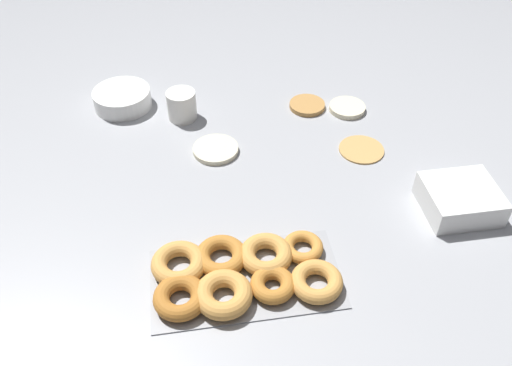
# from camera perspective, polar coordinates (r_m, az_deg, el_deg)

# --- Properties ---
(ground_plane) EXTENTS (3.00, 3.00, 0.00)m
(ground_plane) POSITION_cam_1_polar(r_m,az_deg,el_deg) (1.29, 1.73, 1.89)
(ground_plane) COLOR #9EA0A5
(pancake_0) EXTENTS (0.10, 0.10, 0.01)m
(pancake_0) POSITION_cam_1_polar(r_m,az_deg,el_deg) (1.49, 9.58, 7.80)
(pancake_0) COLOR beige
(pancake_0) RESTS_ON ground_plane
(pancake_1) EXTENTS (0.11, 0.11, 0.01)m
(pancake_1) POSITION_cam_1_polar(r_m,az_deg,el_deg) (1.36, 11.05, 3.55)
(pancake_1) COLOR tan
(pancake_1) RESTS_ON ground_plane
(pancake_2) EXTENTS (0.11, 0.11, 0.01)m
(pancake_2) POSITION_cam_1_polar(r_m,az_deg,el_deg) (1.33, -4.27, 3.54)
(pancake_2) COLOR beige
(pancake_2) RESTS_ON ground_plane
(pancake_3) EXTENTS (0.10, 0.10, 0.01)m
(pancake_3) POSITION_cam_1_polar(r_m,az_deg,el_deg) (1.49, 5.40, 8.14)
(pancake_3) COLOR #B27F42
(pancake_3) RESTS_ON ground_plane
(donut_tray) EXTENTS (0.36, 0.20, 0.04)m
(donut_tray) POSITION_cam_1_polar(r_m,az_deg,el_deg) (1.04, -1.79, -9.55)
(donut_tray) COLOR #93969B
(donut_tray) RESTS_ON ground_plane
(batter_bowl) EXTENTS (0.15, 0.15, 0.05)m
(batter_bowl) POSITION_cam_1_polar(r_m,az_deg,el_deg) (1.52, -13.89, 8.63)
(batter_bowl) COLOR white
(batter_bowl) RESTS_ON ground_plane
(container_stack) EXTENTS (0.15, 0.14, 0.06)m
(container_stack) POSITION_cam_1_polar(r_m,az_deg,el_deg) (1.24, 20.68, -1.61)
(container_stack) COLOR white
(container_stack) RESTS_ON ground_plane
(paper_cup) EXTENTS (0.08, 0.08, 0.08)m
(paper_cup) POSITION_cam_1_polar(r_m,az_deg,el_deg) (1.44, -7.83, 8.11)
(paper_cup) COLOR white
(paper_cup) RESTS_ON ground_plane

